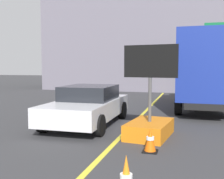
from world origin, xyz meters
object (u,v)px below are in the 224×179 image
Objects in this scene: arrow_board_trailer at (150,120)px; traffic_cone_far_lane at (150,140)px; pickup_car at (88,105)px; box_truck at (204,70)px.

arrow_board_trailer reaches higher than traffic_cone_far_lane.
traffic_cone_far_lane is (0.22, -1.47, -0.19)m from arrow_board_trailer.
pickup_car is (-2.37, 1.15, 0.22)m from arrow_board_trailer.
arrow_board_trailer is at bearing -106.81° from box_truck.
box_truck is at bearing 49.07° from pickup_car.
arrow_board_trailer is 0.36× the size of box_truck.
arrow_board_trailer is 2.65m from pickup_car.
traffic_cone_far_lane is (2.59, -2.62, -0.41)m from pickup_car.
box_truck reaches higher than traffic_cone_far_lane.
pickup_car is 7.60× the size of traffic_cone_far_lane.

